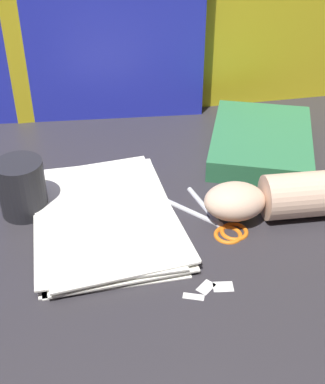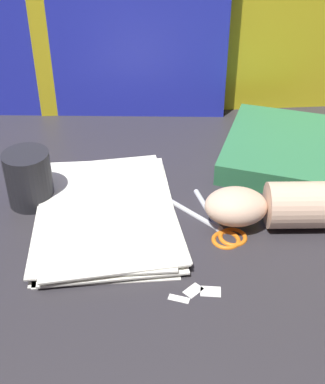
{
  "view_description": "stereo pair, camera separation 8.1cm",
  "coord_description": "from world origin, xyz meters",
  "px_view_note": "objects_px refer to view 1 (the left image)",
  "views": [
    {
      "loc": [
        -0.18,
        -0.64,
        0.52
      ],
      "look_at": [
        -0.04,
        0.01,
        0.06
      ],
      "focal_mm": 50.0,
      "sensor_mm": 36.0,
      "label": 1
    },
    {
      "loc": [
        -0.1,
        -0.65,
        0.52
      ],
      "look_at": [
        -0.04,
        0.01,
        0.06
      ],
      "focal_mm": 50.0,
      "sensor_mm": 36.0,
      "label": 2
    }
  ],
  "objects_px": {
    "paper_stack": "(105,217)",
    "mug": "(22,188)",
    "scissors": "(218,222)",
    "hand_forearm": "(313,194)",
    "book_closed": "(261,142)"
  },
  "relations": [
    {
      "from": "paper_stack",
      "to": "book_closed",
      "type": "bearing_deg",
      "value": 26.59
    },
    {
      "from": "paper_stack",
      "to": "mug",
      "type": "xyz_separation_m",
      "value": [
        -0.12,
        0.05,
        0.04
      ]
    },
    {
      "from": "paper_stack",
      "to": "scissors",
      "type": "height_order",
      "value": "paper_stack"
    },
    {
      "from": "paper_stack",
      "to": "book_closed",
      "type": "xyz_separation_m",
      "value": [
        0.32,
        0.16,
        0.01
      ]
    },
    {
      "from": "scissors",
      "to": "mug",
      "type": "relative_size",
      "value": 1.73
    },
    {
      "from": "book_closed",
      "to": "mug",
      "type": "xyz_separation_m",
      "value": [
        -0.44,
        -0.11,
        0.03
      ]
    },
    {
      "from": "scissors",
      "to": "hand_forearm",
      "type": "height_order",
      "value": "hand_forearm"
    },
    {
      "from": "mug",
      "to": "scissors",
      "type": "bearing_deg",
      "value": -18.03
    },
    {
      "from": "hand_forearm",
      "to": "scissors",
      "type": "bearing_deg",
      "value": 179.63
    },
    {
      "from": "book_closed",
      "to": "hand_forearm",
      "type": "height_order",
      "value": "hand_forearm"
    },
    {
      "from": "book_closed",
      "to": "scissors",
      "type": "height_order",
      "value": "book_closed"
    },
    {
      "from": "paper_stack",
      "to": "mug",
      "type": "bearing_deg",
      "value": 156.34
    },
    {
      "from": "paper_stack",
      "to": "book_closed",
      "type": "height_order",
      "value": "book_closed"
    },
    {
      "from": "paper_stack",
      "to": "mug",
      "type": "height_order",
      "value": "mug"
    },
    {
      "from": "book_closed",
      "to": "mug",
      "type": "distance_m",
      "value": 0.46
    }
  ]
}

